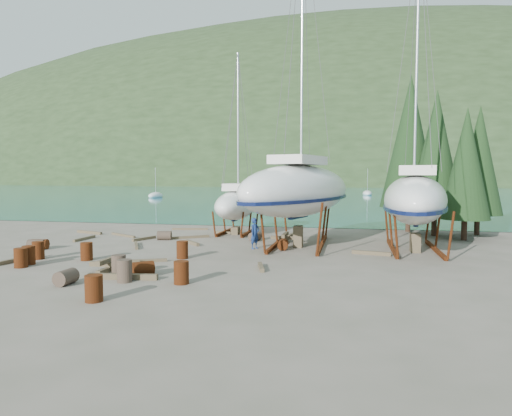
% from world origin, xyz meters
% --- Properties ---
extents(ground, '(600.00, 600.00, 0.00)m').
position_xyz_m(ground, '(0.00, 0.00, 0.00)').
color(ground, '#5E5A4A').
rests_on(ground, ground).
extents(bay_water, '(700.00, 700.00, 0.00)m').
position_xyz_m(bay_water, '(0.00, 315.00, 0.01)').
color(bay_water, '#18727C').
rests_on(bay_water, ground).
extents(far_hill, '(800.00, 360.00, 110.00)m').
position_xyz_m(far_hill, '(0.00, 320.00, 0.00)').
color(far_hill, '#202F17').
rests_on(far_hill, ground).
extents(far_house_left, '(6.60, 5.60, 5.60)m').
position_xyz_m(far_house_left, '(-60.00, 190.00, 2.92)').
color(far_house_left, beige).
rests_on(far_house_left, ground).
extents(far_house_center, '(6.60, 5.60, 5.60)m').
position_xyz_m(far_house_center, '(-20.00, 190.00, 2.92)').
color(far_house_center, beige).
rests_on(far_house_center, ground).
extents(far_house_right, '(6.60, 5.60, 5.60)m').
position_xyz_m(far_house_right, '(30.00, 190.00, 2.92)').
color(far_house_right, beige).
rests_on(far_house_right, ground).
extents(cypress_near_right, '(3.60, 3.60, 10.00)m').
position_xyz_m(cypress_near_right, '(12.50, 12.00, 5.79)').
color(cypress_near_right, black).
rests_on(cypress_near_right, ground).
extents(cypress_mid_right, '(3.06, 3.06, 8.50)m').
position_xyz_m(cypress_mid_right, '(14.00, 10.00, 4.92)').
color(cypress_mid_right, black).
rests_on(cypress_mid_right, ground).
extents(cypress_back_left, '(4.14, 4.14, 11.50)m').
position_xyz_m(cypress_back_left, '(11.00, 14.00, 6.66)').
color(cypress_back_left, black).
rests_on(cypress_back_left, ground).
extents(cypress_far_right, '(3.24, 3.24, 9.00)m').
position_xyz_m(cypress_far_right, '(15.50, 13.00, 5.21)').
color(cypress_far_right, black).
rests_on(cypress_far_right, ground).
extents(moored_boat_left, '(2.00, 5.00, 6.05)m').
position_xyz_m(moored_boat_left, '(-30.00, 60.00, 0.39)').
color(moored_boat_left, silver).
rests_on(moored_boat_left, ground).
extents(moored_boat_mid, '(2.00, 5.00, 6.05)m').
position_xyz_m(moored_boat_mid, '(10.00, 80.00, 0.39)').
color(moored_boat_mid, silver).
rests_on(moored_boat_mid, ground).
extents(moored_boat_far, '(2.00, 5.00, 6.05)m').
position_xyz_m(moored_boat_far, '(-8.00, 110.00, 0.39)').
color(moored_boat_far, silver).
rests_on(moored_boat_far, ground).
extents(large_sailboat_near, '(7.42, 13.59, 20.54)m').
position_xyz_m(large_sailboat_near, '(3.89, 5.59, 3.30)').
color(large_sailboat_near, silver).
rests_on(large_sailboat_near, ground).
extents(large_sailboat_far, '(4.46, 11.48, 17.70)m').
position_xyz_m(large_sailboat_far, '(10.32, 5.09, 2.89)').
color(large_sailboat_far, silver).
rests_on(large_sailboat_far, ground).
extents(small_sailboat_shore, '(2.75, 8.11, 12.85)m').
position_xyz_m(small_sailboat_shore, '(-1.14, 10.25, 2.11)').
color(small_sailboat_shore, silver).
rests_on(small_sailboat_shore, ground).
extents(worker, '(0.68, 0.77, 1.76)m').
position_xyz_m(worker, '(1.56, 3.84, 0.88)').
color(worker, navy).
rests_on(worker, ground).
extents(drum_0, '(0.58, 0.58, 0.88)m').
position_xyz_m(drum_0, '(-7.78, -2.90, 0.44)').
color(drum_0, '#5D3010').
rests_on(drum_0, ground).
extents(drum_1, '(0.59, 0.89, 0.58)m').
position_xyz_m(drum_1, '(-3.64, -6.07, 0.29)').
color(drum_1, '#2D2823').
rests_on(drum_1, ground).
extents(drum_2, '(0.98, 0.74, 0.58)m').
position_xyz_m(drum_2, '(-10.27, 1.11, 0.29)').
color(drum_2, '#5D3010').
rests_on(drum_2, ground).
extents(drum_3, '(0.58, 0.58, 0.88)m').
position_xyz_m(drum_3, '(-1.31, -7.96, 0.44)').
color(drum_3, '#5D3010').
rests_on(drum_3, ground).
extents(drum_6, '(0.66, 0.93, 0.58)m').
position_xyz_m(drum_6, '(3.18, 3.85, 0.29)').
color(drum_6, '#5D3010').
rests_on(drum_6, ground).
extents(drum_7, '(0.58, 0.58, 0.88)m').
position_xyz_m(drum_7, '(0.60, -5.03, 0.44)').
color(drum_7, '#5D3010').
rests_on(drum_7, ground).
extents(drum_8, '(0.58, 0.58, 0.88)m').
position_xyz_m(drum_8, '(-8.28, -1.58, 0.44)').
color(drum_8, '#5D3010').
rests_on(drum_8, ground).
extents(drum_9, '(0.98, 0.76, 0.58)m').
position_xyz_m(drum_9, '(-4.93, 6.14, 0.29)').
color(drum_9, '#2D2823').
rests_on(drum_9, ground).
extents(drum_10, '(0.58, 0.58, 0.88)m').
position_xyz_m(drum_10, '(-5.76, -1.36, 0.44)').
color(drum_10, '#5D3010').
rests_on(drum_10, ground).
extents(drum_11, '(0.80, 1.01, 0.58)m').
position_xyz_m(drum_11, '(0.92, 6.93, 0.29)').
color(drum_11, '#2D2823').
rests_on(drum_11, ground).
extents(drum_12, '(1.05, 1.01, 0.58)m').
position_xyz_m(drum_12, '(-1.53, -3.93, 0.29)').
color(drum_12, '#5D3010').
rests_on(drum_12, ground).
extents(drum_13, '(0.58, 0.58, 0.88)m').
position_xyz_m(drum_13, '(-7.65, -3.57, 0.44)').
color(drum_13, '#5D3010').
rests_on(drum_13, ground).
extents(drum_14, '(0.58, 0.58, 0.88)m').
position_xyz_m(drum_14, '(-1.34, 0.06, 0.44)').
color(drum_14, '#5D3010').
rests_on(drum_14, ground).
extents(drum_15, '(0.96, 0.71, 0.58)m').
position_xyz_m(drum_15, '(-10.37, 0.96, 0.29)').
color(drum_15, '#2D2823').
rests_on(drum_15, ground).
extents(drum_16, '(0.58, 0.58, 0.88)m').
position_xyz_m(drum_16, '(-1.68, -5.20, 0.44)').
color(drum_16, '#2D2823').
rests_on(drum_16, ground).
extents(drum_17, '(0.58, 0.58, 0.88)m').
position_xyz_m(drum_17, '(-2.42, -4.30, 0.44)').
color(drum_17, '#2D2823').
rests_on(drum_17, ground).
extents(timber_0, '(2.74, 0.66, 0.14)m').
position_xyz_m(timber_0, '(-5.23, 11.70, 0.07)').
color(timber_0, brown).
rests_on(timber_0, ground).
extents(timber_1, '(2.02, 0.62, 0.19)m').
position_xyz_m(timber_1, '(7.96, 3.12, 0.10)').
color(timber_1, brown).
rests_on(timber_1, ground).
extents(timber_2, '(2.44, 1.01, 0.19)m').
position_xyz_m(timber_2, '(-11.52, 8.05, 0.09)').
color(timber_2, brown).
rests_on(timber_2, ground).
extents(timber_3, '(2.87, 1.47, 0.15)m').
position_xyz_m(timber_3, '(-3.19, -1.47, 0.07)').
color(timber_3, brown).
rests_on(timber_3, ground).
extents(timber_4, '(0.84, 1.89, 0.17)m').
position_xyz_m(timber_4, '(-6.20, 5.84, 0.09)').
color(timber_4, brown).
rests_on(timber_4, ground).
extents(timber_5, '(0.90, 2.52, 0.16)m').
position_xyz_m(timber_5, '(-2.22, -3.31, 0.08)').
color(timber_5, brown).
rests_on(timber_5, ground).
extents(timber_6, '(0.38, 1.64, 0.19)m').
position_xyz_m(timber_6, '(2.88, 9.52, 0.10)').
color(timber_6, brown).
rests_on(timber_6, ground).
extents(timber_7, '(0.60, 1.60, 0.17)m').
position_xyz_m(timber_7, '(3.02, -1.64, 0.09)').
color(timber_7, brown).
rests_on(timber_7, ground).
extents(timber_8, '(1.35, 1.48, 0.19)m').
position_xyz_m(timber_8, '(-2.49, 4.64, 0.09)').
color(timber_8, brown).
rests_on(timber_8, ground).
extents(timber_9, '(2.07, 0.69, 0.15)m').
position_xyz_m(timber_9, '(-1.72, 10.05, 0.08)').
color(timber_9, brown).
rests_on(timber_9, ground).
extents(timber_10, '(2.32, 1.74, 0.16)m').
position_xyz_m(timber_10, '(-3.60, 7.16, 0.08)').
color(timber_10, brown).
rests_on(timber_10, ground).
extents(timber_11, '(1.32, 2.31, 0.15)m').
position_xyz_m(timber_11, '(-5.43, 3.22, 0.08)').
color(timber_11, brown).
rests_on(timber_11, ground).
extents(timber_14, '(0.59, 2.85, 0.18)m').
position_xyz_m(timber_14, '(-8.78, -2.25, 0.09)').
color(timber_14, brown).
rests_on(timber_14, ground).
extents(timber_15, '(2.52, 1.59, 0.15)m').
position_xyz_m(timber_15, '(-8.44, 7.23, 0.07)').
color(timber_15, brown).
rests_on(timber_15, ground).
extents(timber_16, '(2.82, 0.60, 0.23)m').
position_xyz_m(timber_16, '(-1.97, -4.81, 0.11)').
color(timber_16, brown).
rests_on(timber_16, ground).
extents(timber_17, '(0.17, 2.32, 0.16)m').
position_xyz_m(timber_17, '(-10.02, 5.10, 0.08)').
color(timber_17, brown).
rests_on(timber_17, ground).
extents(timber_pile_fore, '(1.80, 1.80, 0.60)m').
position_xyz_m(timber_pile_fore, '(-3.30, -3.53, 0.30)').
color(timber_pile_fore, brown).
rests_on(timber_pile_fore, ground).
extents(timber_pile_aft, '(1.80, 1.80, 0.60)m').
position_xyz_m(timber_pile_aft, '(2.90, 6.56, 0.30)').
color(timber_pile_aft, brown).
rests_on(timber_pile_aft, ground).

